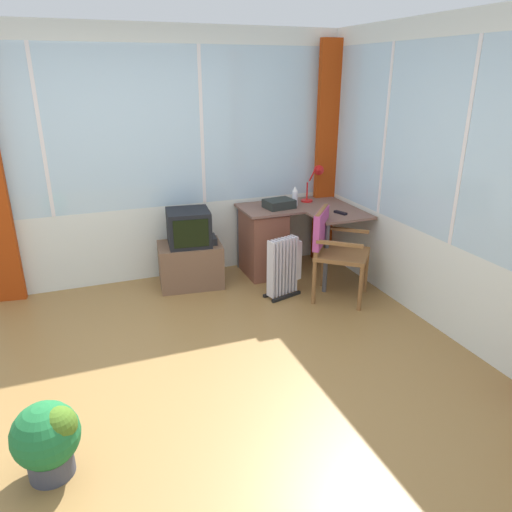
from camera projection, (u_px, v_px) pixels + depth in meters
The scene contains 13 objects.
ground at pixel (181, 388), 3.46m from camera, with size 5.56×5.05×0.06m, color olive.
north_window_panel at pixel (128, 162), 4.78m from camera, with size 4.56×0.07×2.54m.
east_window_panel at pixel (461, 186), 3.76m from camera, with size 0.07×4.05×2.54m.
curtain_corner at pixel (327, 156), 5.41m from camera, with size 0.28×0.07×2.44m, color #AA380E.
desk at pixel (268, 238), 5.23m from camera, with size 1.18×1.02×0.75m.
desk_lamp at pixel (316, 177), 5.25m from camera, with size 0.24×0.21×0.42m.
tv_remote at pixel (340, 213), 4.90m from camera, with size 0.04×0.15×0.02m, color black.
spray_bottle at pixel (295, 196), 5.16m from camera, with size 0.06×0.06×0.22m.
paper_tray at pixel (279, 204), 5.10m from camera, with size 0.30×0.23×0.09m, color #232926.
wooden_armchair at pixel (331, 242), 4.62m from camera, with size 0.68×0.68×0.89m.
tv_on_stand at pixel (190, 253), 4.95m from camera, with size 0.69×0.51×0.81m.
space_heater at pixel (285, 267), 4.73m from camera, with size 0.41×0.26×0.61m.
potted_plant at pixel (48, 437), 2.60m from camera, with size 0.37×0.37×0.45m.
Camera 1 is at (-0.53, -2.89, 2.11)m, focal length 33.61 mm.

